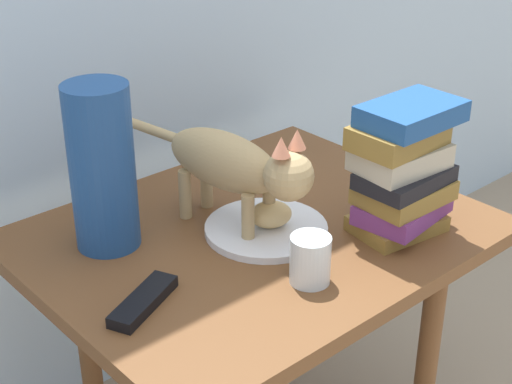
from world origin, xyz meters
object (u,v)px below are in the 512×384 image
(green_vase, at_px, (102,168))
(side_table, at_px, (256,262))
(book_stack, at_px, (403,170))
(candle_jar, at_px, (310,262))
(bread_roll, at_px, (271,214))
(tv_remote, at_px, (143,301))
(cat, at_px, (236,165))
(plate, at_px, (266,229))

(green_vase, bearing_deg, side_table, -30.96)
(book_stack, height_order, green_vase, green_vase)
(green_vase, distance_m, candle_jar, 0.40)
(bread_roll, bearing_deg, tv_remote, -172.63)
(green_vase, relative_size, tv_remote, 2.04)
(cat, bearing_deg, book_stack, -44.04)
(cat, bearing_deg, candle_jar, -96.53)
(cat, xyz_separation_m, tv_remote, (-0.28, -0.10, -0.12))
(side_table, distance_m, green_vase, 0.36)
(plate, relative_size, tv_remote, 1.55)
(green_vase, bearing_deg, bread_roll, -34.10)
(bread_roll, relative_size, cat, 0.17)
(candle_jar, bearing_deg, cat, 83.47)
(plate, bearing_deg, cat, 122.30)
(cat, distance_m, green_vase, 0.24)
(plate, height_order, bread_roll, bread_roll)
(book_stack, bearing_deg, bread_roll, 139.50)
(side_table, height_order, tv_remote, tv_remote)
(green_vase, height_order, candle_jar, green_vase)
(plate, height_order, green_vase, green_vase)
(side_table, height_order, plate, plate)
(plate, xyz_separation_m, tv_remote, (-0.31, -0.05, 0.00))
(cat, relative_size, green_vase, 1.56)
(cat, xyz_separation_m, candle_jar, (-0.03, -0.22, -0.09))
(cat, bearing_deg, tv_remote, -160.85)
(plate, relative_size, green_vase, 0.76)
(book_stack, bearing_deg, tv_remote, 166.96)
(plate, height_order, candle_jar, candle_jar)
(cat, distance_m, candle_jar, 0.24)
(side_table, xyz_separation_m, candle_jar, (-0.05, -0.19, 0.11))
(bread_roll, bearing_deg, book_stack, -40.50)
(book_stack, xyz_separation_m, green_vase, (-0.43, 0.32, 0.02))
(side_table, xyz_separation_m, tv_remote, (-0.30, -0.07, 0.08))
(green_vase, relative_size, candle_jar, 3.60)
(bread_roll, bearing_deg, plate, 129.21)
(plate, bearing_deg, candle_jar, -108.25)
(bread_roll, distance_m, green_vase, 0.32)
(bread_roll, xyz_separation_m, cat, (-0.04, 0.06, 0.09))
(plate, distance_m, cat, 0.14)
(bread_roll, height_order, green_vase, green_vase)
(side_table, bearing_deg, book_stack, -43.09)
(book_stack, bearing_deg, plate, 139.17)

